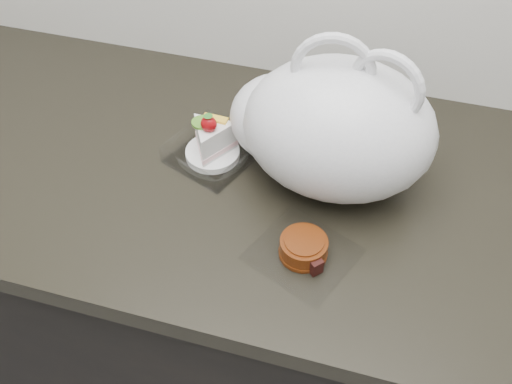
{
  "coord_description": "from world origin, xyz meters",
  "views": [
    {
      "loc": [
        0.16,
        1.01,
        1.62
      ],
      "look_at": [
        -0.01,
        1.61,
        0.94
      ],
      "focal_mm": 40.0,
      "sensor_mm": 36.0,
      "label": 1
    }
  ],
  "objects": [
    {
      "name": "cake_tray",
      "position": [
        -0.12,
        1.71,
        0.93
      ],
      "size": [
        0.17,
        0.17,
        0.11
      ],
      "rotation": [
        0.0,
        0.0,
        -0.37
      ],
      "color": "white",
      "rests_on": "counter"
    },
    {
      "name": "mooncake_wrap",
      "position": [
        0.09,
        1.54,
        0.91
      ],
      "size": [
        0.19,
        0.19,
        0.04
      ],
      "rotation": [
        0.0,
        0.0,
        -0.23
      ],
      "color": "white",
      "rests_on": "counter"
    },
    {
      "name": "plastic_bag",
      "position": [
        0.08,
        1.72,
        1.01
      ],
      "size": [
        0.37,
        0.27,
        0.29
      ],
      "rotation": [
        0.0,
        0.0,
        -0.1
      ],
      "color": "white",
      "rests_on": "counter"
    },
    {
      "name": "counter",
      "position": [
        0.0,
        1.69,
        0.45
      ],
      "size": [
        2.04,
        0.64,
        0.9
      ],
      "color": "black",
      "rests_on": "ground"
    }
  ]
}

